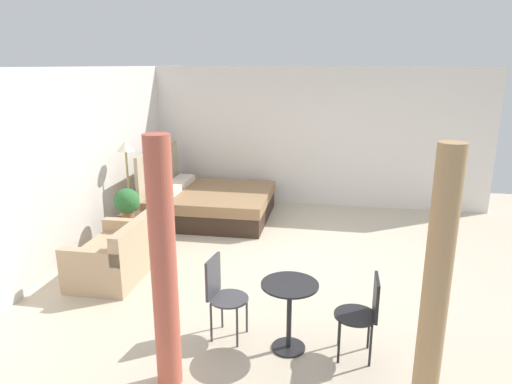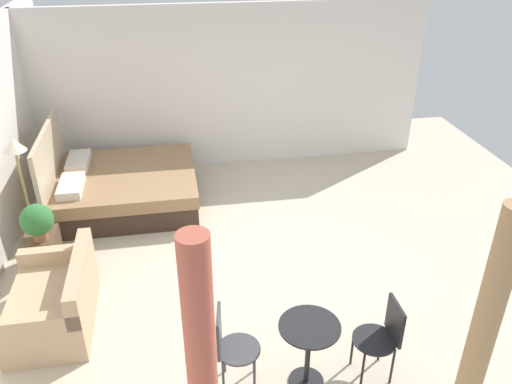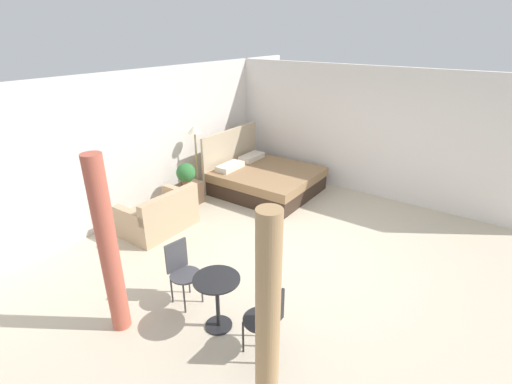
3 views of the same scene
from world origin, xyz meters
name	(u,v)px [view 1 (image 1 of 3)]	position (x,y,z in m)	size (l,w,h in m)	color
ground_plane	(301,264)	(0.00, 0.00, -0.01)	(9.05, 9.67, 0.02)	beige
wall_back	(80,162)	(0.00, 3.34, 1.37)	(9.05, 0.12, 2.74)	silver
wall_right	(316,137)	(3.02, 0.00, 1.37)	(0.12, 6.67, 2.74)	silver
bed	(209,202)	(1.75, 1.87, 0.30)	(1.96, 2.12, 1.29)	#38281E
couch	(117,256)	(-0.85, 2.41, 0.28)	(1.29, 0.84, 0.80)	tan
nightstand	(130,230)	(0.27, 2.76, 0.23)	(0.50, 0.37, 0.47)	brown
potted_plant	(127,202)	(0.17, 2.71, 0.73)	(0.39, 0.39, 0.47)	#935B3D
floor_lamp	(127,161)	(0.72, 2.94, 1.25)	(0.31, 0.31, 1.58)	#99844C
balcony_table	(289,304)	(-2.08, -0.06, 0.49)	(0.57, 0.57, 0.72)	black
cafe_chair_near_window	(365,309)	(-2.08, -0.79, 0.51)	(0.42, 0.42, 0.85)	black
cafe_chair_near_couch	(221,290)	(-1.98, 0.66, 0.52)	(0.46, 0.46, 0.88)	#3F3F44
curtain_left	(436,289)	(-2.77, -1.25, 1.13)	(0.20, 0.20, 2.25)	tan
curtain_right	(164,267)	(-2.77, 0.94, 1.13)	(0.22, 0.22, 2.25)	#C15B47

